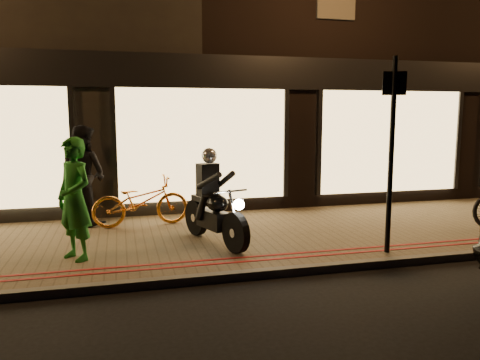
{
  "coord_description": "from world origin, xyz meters",
  "views": [
    {
      "loc": [
        -1.75,
        -5.93,
        2.26
      ],
      "look_at": [
        0.31,
        2.05,
        1.1
      ],
      "focal_mm": 35.0,
      "sensor_mm": 36.0,
      "label": 1
    }
  ],
  "objects_px": {
    "motorcycle": "(213,207)",
    "sign_post": "(392,145)",
    "bicycle_gold": "(141,201)",
    "person_green": "(74,199)"
  },
  "relations": [
    {
      "from": "motorcycle",
      "to": "sign_post",
      "type": "relative_size",
      "value": 0.63
    },
    {
      "from": "sign_post",
      "to": "bicycle_gold",
      "type": "height_order",
      "value": "sign_post"
    },
    {
      "from": "sign_post",
      "to": "person_green",
      "type": "distance_m",
      "value": 4.81
    },
    {
      "from": "person_green",
      "to": "motorcycle",
      "type": "bearing_deg",
      "value": 60.75
    },
    {
      "from": "bicycle_gold",
      "to": "person_green",
      "type": "distance_m",
      "value": 2.21
    },
    {
      "from": "bicycle_gold",
      "to": "person_green",
      "type": "bearing_deg",
      "value": 145.85
    },
    {
      "from": "motorcycle",
      "to": "sign_post",
      "type": "xyz_separation_m",
      "value": [
        2.53,
        -1.21,
        1.06
      ]
    },
    {
      "from": "sign_post",
      "to": "motorcycle",
      "type": "bearing_deg",
      "value": 154.43
    },
    {
      "from": "sign_post",
      "to": "person_green",
      "type": "xyz_separation_m",
      "value": [
        -4.68,
        0.84,
        -0.77
      ]
    },
    {
      "from": "motorcycle",
      "to": "sign_post",
      "type": "height_order",
      "value": "sign_post"
    }
  ]
}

